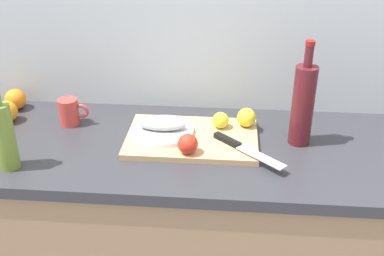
# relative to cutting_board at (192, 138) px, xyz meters

# --- Properties ---
(back_wall) EXTENTS (3.20, 0.05, 2.50)m
(back_wall) POSITION_rel_cutting_board_xyz_m (0.10, 0.29, 0.34)
(back_wall) COLOR silver
(back_wall) RESTS_ON ground_plane
(kitchen_counter) EXTENTS (2.00, 0.60, 0.90)m
(kitchen_counter) POSITION_rel_cutting_board_xyz_m (0.10, -0.03, -0.46)
(kitchen_counter) COLOR #9E7A56
(kitchen_counter) RESTS_ON ground_plane
(cutting_board) EXTENTS (0.45, 0.30, 0.02)m
(cutting_board) POSITION_rel_cutting_board_xyz_m (0.00, 0.00, 0.00)
(cutting_board) COLOR tan
(cutting_board) RESTS_ON kitchen_counter
(white_plate) EXTENTS (0.22, 0.22, 0.01)m
(white_plate) POSITION_rel_cutting_board_xyz_m (-0.10, 0.01, 0.02)
(white_plate) COLOR white
(white_plate) RESTS_ON cutting_board
(fish_fillet) EXTENTS (0.16, 0.07, 0.04)m
(fish_fillet) POSITION_rel_cutting_board_xyz_m (-0.10, 0.01, 0.04)
(fish_fillet) COLOR #999E99
(fish_fillet) RESTS_ON white_plate
(chef_knife) EXTENTS (0.23, 0.22, 0.02)m
(chef_knife) POSITION_rel_cutting_board_xyz_m (0.16, -0.07, 0.02)
(chef_knife) COLOR silver
(chef_knife) RESTS_ON cutting_board
(lemon_0) EXTENTS (0.06, 0.06, 0.06)m
(lemon_0) POSITION_rel_cutting_board_xyz_m (0.09, 0.07, 0.04)
(lemon_0) COLOR yellow
(lemon_0) RESTS_ON cutting_board
(lemon_1) EXTENTS (0.07, 0.07, 0.07)m
(lemon_1) POSITION_rel_cutting_board_xyz_m (0.19, 0.09, 0.04)
(lemon_1) COLOR yellow
(lemon_1) RESTS_ON cutting_board
(tomato_0) EXTENTS (0.07, 0.07, 0.07)m
(tomato_0) POSITION_rel_cutting_board_xyz_m (-0.00, -0.11, 0.04)
(tomato_0) COLOR red
(tomato_0) RESTS_ON cutting_board
(olive_oil_bottle) EXTENTS (0.06, 0.06, 0.28)m
(olive_oil_bottle) POSITION_rel_cutting_board_xyz_m (-0.56, -0.22, 0.11)
(olive_oil_bottle) COLOR olive
(olive_oil_bottle) RESTS_ON kitchen_counter
(wine_bottle) EXTENTS (0.07, 0.07, 0.36)m
(wine_bottle) POSITION_rel_cutting_board_xyz_m (0.37, 0.02, 0.14)
(wine_bottle) COLOR #59191E
(wine_bottle) RESTS_ON kitchen_counter
(coffee_mug_0) EXTENTS (0.11, 0.07, 0.10)m
(coffee_mug_0) POSITION_rel_cutting_board_xyz_m (-0.46, 0.09, 0.04)
(coffee_mug_0) COLOR #CC3F38
(coffee_mug_0) RESTS_ON kitchen_counter
(orange_0) EXTENTS (0.08, 0.08, 0.08)m
(orange_0) POSITION_rel_cutting_board_xyz_m (-0.71, 0.19, 0.03)
(orange_0) COLOR orange
(orange_0) RESTS_ON kitchen_counter
(orange_1) EXTENTS (0.08, 0.08, 0.08)m
(orange_1) POSITION_rel_cutting_board_xyz_m (-0.70, 0.09, 0.03)
(orange_1) COLOR orange
(orange_1) RESTS_ON kitchen_counter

